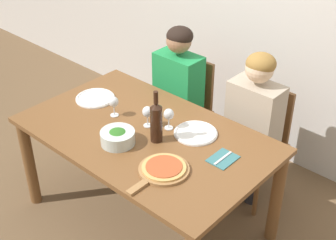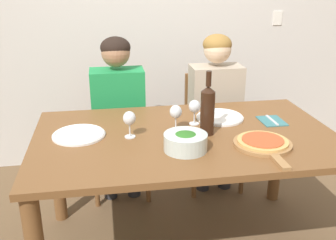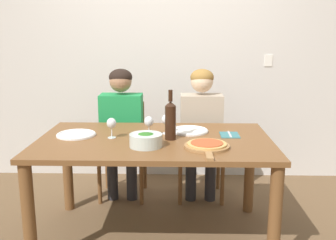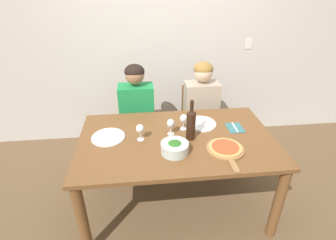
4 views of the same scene
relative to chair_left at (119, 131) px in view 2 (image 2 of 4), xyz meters
name	(u,v)px [view 2 (image 2 of 4)]	position (x,y,z in m)	size (l,w,h in m)	color
back_wall	(153,8)	(0.35, 0.54, 0.87)	(10.00, 0.06, 2.70)	silver
dining_table	(186,153)	(0.35, -0.83, 0.18)	(1.70, 1.03, 0.77)	brown
chair_left	(119,131)	(0.00, 0.00, 0.00)	(0.42, 0.42, 0.88)	brown
chair_right	(211,126)	(0.73, 0.00, 0.00)	(0.42, 0.42, 0.88)	brown
person_woman	(118,105)	(0.00, -0.11, 0.25)	(0.47, 0.51, 1.22)	#28282D
person_man	(216,100)	(0.73, -0.11, 0.25)	(0.47, 0.51, 1.22)	#28282D
wine_bottle	(208,109)	(0.46, -0.84, 0.44)	(0.08, 0.08, 0.36)	black
broccoli_bowl	(185,142)	(0.30, -1.03, 0.34)	(0.22, 0.22, 0.10)	silver
dinner_plate_left	(79,135)	(-0.25, -0.76, 0.30)	(0.29, 0.29, 0.02)	white
dinner_plate_right	(220,117)	(0.61, -0.62, 0.30)	(0.29, 0.29, 0.02)	white
pizza_on_board	(263,143)	(0.71, -1.05, 0.31)	(0.31, 0.45, 0.04)	#9E7042
wine_glass_left	(129,119)	(0.03, -0.82, 0.40)	(0.07, 0.07, 0.15)	silver
wine_glass_right	(195,108)	(0.43, -0.68, 0.40)	(0.07, 0.07, 0.15)	silver
wine_glass_centre	(176,113)	(0.30, -0.76, 0.40)	(0.07, 0.07, 0.15)	silver
fork_on_napkin	(272,121)	(0.91, -0.72, 0.30)	(0.14, 0.18, 0.01)	#387075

